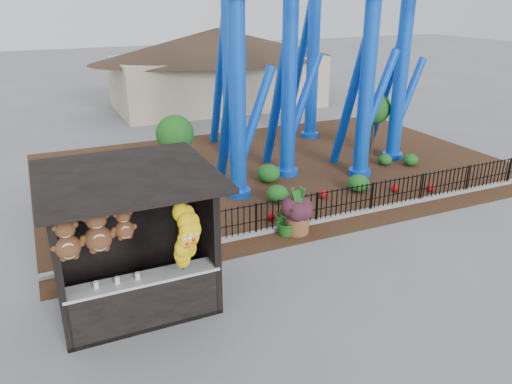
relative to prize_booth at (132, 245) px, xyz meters
name	(u,v)px	position (x,y,z in m)	size (l,w,h in m)	color
ground	(279,295)	(3.02, -0.90, -1.54)	(120.00, 120.00, 0.00)	slate
mulch_bed	(277,168)	(7.02, 7.10, -1.53)	(18.00, 12.00, 0.02)	#331E11
curb	(350,214)	(7.02, 2.10, -1.48)	(18.00, 0.18, 0.12)	gray
prize_booth	(132,245)	(0.00, 0.00, 0.00)	(3.50, 3.40, 3.12)	black
picket_fence	(375,197)	(7.92, 2.10, -1.04)	(12.20, 0.06, 1.00)	black
terracotta_planter	(296,222)	(4.95, 1.79, -1.21)	(0.73, 0.73, 0.65)	brown
planter_foliage	(297,202)	(4.95, 1.79, -0.57)	(0.70, 0.70, 0.64)	#371620
potted_plant	(287,220)	(4.64, 1.80, -1.08)	(0.83, 0.72, 0.92)	#215418
landscaping	(324,177)	(7.70, 4.76, -1.24)	(7.84, 3.77, 0.67)	#195117
pavilion	(217,55)	(9.02, 19.10, 1.53)	(15.00, 15.00, 4.80)	#BFAD8C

